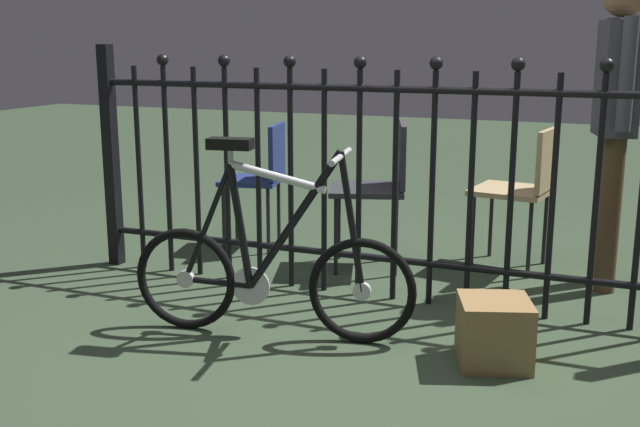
# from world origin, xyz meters

# --- Properties ---
(ground_plane) EXTENTS (20.00, 20.00, 0.00)m
(ground_plane) POSITION_xyz_m (0.00, 0.00, 0.00)
(ground_plane) COLOR #32432E
(iron_fence) EXTENTS (3.47, 0.07, 1.31)m
(iron_fence) POSITION_xyz_m (-0.07, 0.73, 0.66)
(iron_fence) COLOR black
(iron_fence) RESTS_ON ground
(bicycle) EXTENTS (1.31, 0.40, 0.91)m
(bicycle) POSITION_xyz_m (-0.32, 0.03, 0.32)
(bicycle) COLOR black
(bicycle) RESTS_ON ground
(chair_tan) EXTENTS (0.48, 0.48, 0.84)m
(chair_tan) POSITION_xyz_m (0.59, 1.54, 0.52)
(chair_tan) COLOR black
(chair_tan) RESTS_ON ground
(chair_charcoal) EXTENTS (0.54, 0.54, 0.86)m
(chair_charcoal) POSITION_xyz_m (-0.19, 1.25, 0.53)
(chair_charcoal) COLOR black
(chair_charcoal) RESTS_ON ground
(chair_navy) EXTENTS (0.44, 0.43, 0.81)m
(chair_navy) POSITION_xyz_m (-1.04, 1.40, 0.50)
(chair_navy) COLOR black
(chair_navy) RESTS_ON ground
(person_visitor) EXTENTS (0.25, 0.46, 1.67)m
(person_visitor) POSITION_xyz_m (1.05, 1.36, 1.00)
(person_visitor) COLOR #4C3823
(person_visitor) RESTS_ON ground
(display_crate) EXTENTS (0.37, 0.37, 0.28)m
(display_crate) POSITION_xyz_m (0.68, 0.09, 0.14)
(display_crate) COLOR olive
(display_crate) RESTS_ON ground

